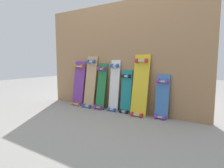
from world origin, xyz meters
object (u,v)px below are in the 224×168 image
at_px(skateboard_white, 114,88).
at_px(skateboard_blue, 162,99).
at_px(skateboard_yellow, 140,88).
at_px(skateboard_purple, 79,85).
at_px(skateboard_teal, 126,94).
at_px(skateboard_natural, 90,84).
at_px(skateboard_green, 101,88).

relative_size(skateboard_white, skateboard_blue, 1.29).
bearing_deg(skateboard_white, skateboard_yellow, -3.23).
bearing_deg(skateboard_white, skateboard_blue, 0.65).
xyz_separation_m(skateboard_purple, skateboard_white, (0.72, 0.01, 0.01)).
bearing_deg(skateboard_teal, skateboard_blue, -0.04).
relative_size(skateboard_natural, skateboard_blue, 1.38).
distance_m(skateboard_purple, skateboard_yellow, 1.15).
distance_m(skateboard_yellow, skateboard_blue, 0.33).
xyz_separation_m(skateboard_purple, skateboard_green, (0.48, -0.00, -0.01)).
bearing_deg(skateboard_natural, skateboard_purple, 178.08).
bearing_deg(skateboard_blue, skateboard_purple, -179.16).
height_order(skateboard_natural, skateboard_green, skateboard_natural).
height_order(skateboard_teal, skateboard_yellow, skateboard_yellow).
xyz_separation_m(skateboard_natural, skateboard_teal, (0.65, 0.03, -0.10)).
xyz_separation_m(skateboard_purple, skateboard_teal, (0.92, 0.02, -0.06)).
xyz_separation_m(skateboard_purple, skateboard_blue, (1.45, 0.02, -0.08)).
distance_m(skateboard_white, skateboard_blue, 0.74).
relative_size(skateboard_teal, skateboard_blue, 1.07).
bearing_deg(skateboard_yellow, skateboard_teal, 172.03).
relative_size(skateboard_natural, skateboard_teal, 1.29).
xyz_separation_m(skateboard_natural, skateboard_blue, (1.19, 0.03, -0.12)).
distance_m(skateboard_teal, skateboard_blue, 0.54).
xyz_separation_m(skateboard_white, skateboard_yellow, (0.44, -0.02, 0.04)).
bearing_deg(skateboard_purple, skateboard_white, 1.03).
relative_size(skateboard_white, skateboard_yellow, 0.92).
relative_size(skateboard_purple, skateboard_green, 1.05).
xyz_separation_m(skateboard_white, skateboard_blue, (0.74, 0.01, -0.09)).
bearing_deg(skateboard_white, skateboard_green, -175.74).
xyz_separation_m(skateboard_natural, skateboard_green, (0.22, 0.00, -0.05)).
distance_m(skateboard_natural, skateboard_teal, 0.66).
height_order(skateboard_yellow, skateboard_blue, skateboard_yellow).
distance_m(skateboard_green, skateboard_white, 0.24).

